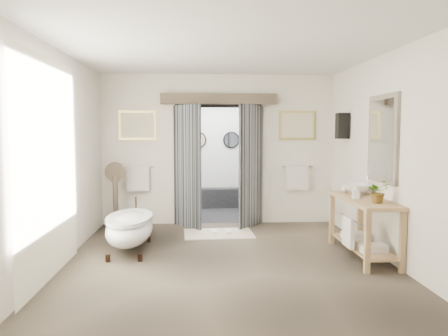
{
  "coord_description": "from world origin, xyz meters",
  "views": [
    {
      "loc": [
        -0.38,
        -5.98,
        1.8
      ],
      "look_at": [
        0.0,
        0.6,
        1.25
      ],
      "focal_mm": 35.0,
      "sensor_mm": 36.0,
      "label": 1
    }
  ],
  "objects_px": {
    "vanity": "(362,222)",
    "rug": "(219,233)",
    "basin": "(357,189)",
    "clawfoot_tub": "(130,228)"
  },
  "relations": [
    {
      "from": "vanity",
      "to": "rug",
      "type": "distance_m",
      "value": 2.56
    },
    {
      "from": "vanity",
      "to": "basin",
      "type": "height_order",
      "value": "basin"
    },
    {
      "from": "vanity",
      "to": "rug",
      "type": "bearing_deg",
      "value": 142.51
    },
    {
      "from": "vanity",
      "to": "rug",
      "type": "relative_size",
      "value": 1.33
    },
    {
      "from": "vanity",
      "to": "basin",
      "type": "bearing_deg",
      "value": 80.57
    },
    {
      "from": "clawfoot_tub",
      "to": "basin",
      "type": "relative_size",
      "value": 3.2
    },
    {
      "from": "clawfoot_tub",
      "to": "rug",
      "type": "height_order",
      "value": "clawfoot_tub"
    },
    {
      "from": "clawfoot_tub",
      "to": "basin",
      "type": "height_order",
      "value": "basin"
    },
    {
      "from": "clawfoot_tub",
      "to": "rug",
      "type": "distance_m",
      "value": 1.77
    },
    {
      "from": "clawfoot_tub",
      "to": "basin",
      "type": "distance_m",
      "value": 3.49
    }
  ]
}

